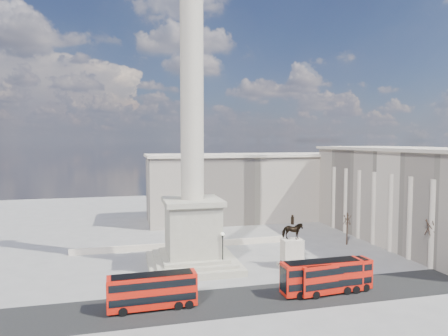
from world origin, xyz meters
The scene contains 17 objects.
ground centered at (0.00, 0.00, 0.00)m, with size 180.00×180.00×0.00m, color gray.
asphalt_road centered at (5.00, -10.00, 0.00)m, with size 120.00×9.00×0.01m, color black.
nelsons_column centered at (0.00, 5.00, 12.92)m, with size 14.00×14.00×49.85m.
balustrade_wall centered at (0.00, 16.00, 0.55)m, with size 40.00×0.60×1.10m, color beige.
building_east centered at (45.00, 10.00, 9.32)m, with size 19.00×46.00×18.60m.
building_northeast centered at (20.00, 40.00, 8.32)m, with size 51.00×17.00×16.60m.
red_bus_a centered at (-7.25, -9.90, 2.22)m, with size 10.50×2.74×4.23m.
red_bus_b centered at (14.49, -10.43, 2.30)m, with size 10.87×2.70×4.39m.
red_bus_c centered at (16.27, -10.47, 2.22)m, with size 10.61×3.35×4.23m.
victorian_lamp centered at (3.85, 0.74, 3.65)m, with size 0.53×0.53×6.20m.
equestrian_statue centered at (15.19, 0.86, 2.90)m, with size 4.01×3.01×8.35m.
bare_tree_near centered at (35.97, -4.92, 6.83)m, with size 1.98×1.98×8.67m.
bare_tree_mid centered at (37.88, 2.15, 5.60)m, with size 1.87×1.87×7.10m.
bare_tree_far centered at (30.94, 10.91, 5.10)m, with size 1.59×1.59×6.48m.
pedestrian_walking centered at (25.30, -5.24, 0.92)m, with size 0.67×0.44×1.84m, color #282228.
pedestrian_standing centered at (17.82, -5.49, 0.89)m, with size 0.87×0.68×1.79m, color #282228.
pedestrian_crossing centered at (12.54, -1.04, 0.90)m, with size 1.05×0.44×1.80m, color #282228.
Camera 1 is at (-10.23, -56.64, 19.95)m, focal length 32.00 mm.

